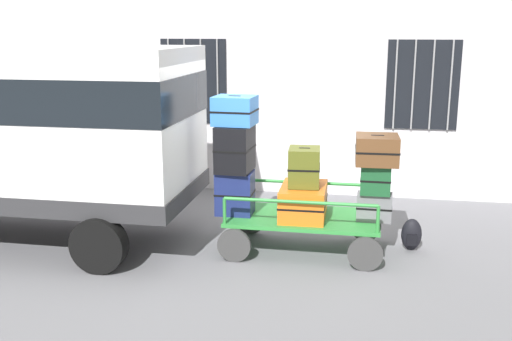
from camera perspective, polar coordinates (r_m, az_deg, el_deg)
The scene contains 14 objects.
ground_plane at distance 8.28m, azimuth 1.06°, elevation -7.24°, with size 40.00×40.00×0.00m, color slate.
building_wall at distance 10.65m, azimuth 3.73°, elevation 11.14°, with size 12.00×0.38×5.00m.
van at distance 8.80m, azimuth -21.70°, elevation 4.27°, with size 4.80×2.11×2.70m.
luggage_cart at distance 8.00m, azimuth 4.55°, elevation -5.06°, with size 2.10×1.16×0.49m.
cart_railing at distance 7.89m, azimuth 4.60°, elevation -2.36°, with size 1.97×1.02×0.36m.
suitcase_left_bottom at distance 7.99m, azimuth -2.03°, elevation -2.14°, with size 0.50×0.40×0.59m.
suitcase_left_middle at distance 7.87m, azimuth -2.03°, elevation 2.15°, with size 0.48×0.59×0.62m.
suitcase_left_top at distance 7.80m, azimuth -2.05°, elevation 5.79°, with size 0.57×0.52×0.38m.
suitcase_midleft_bottom at distance 7.90m, azimuth 4.58°, elevation -2.97°, with size 0.61×0.87×0.43m.
suitcase_midleft_middle at distance 7.79m, azimuth 4.65°, elevation 0.35°, with size 0.44×0.49×0.51m.
suitcase_center_bottom at distance 7.88m, azimuth 11.30°, elevation -3.45°, with size 0.46×0.27×0.37m.
suitcase_center_middle at distance 7.76m, azimuth 11.43°, elevation -0.82°, with size 0.39×0.32×0.39m.
suitcase_center_top at distance 7.71m, azimuth 11.55°, elevation 1.99°, with size 0.56×0.57×0.37m.
backpack at distance 8.32m, azimuth 14.71°, elevation -5.99°, with size 0.27×0.22×0.44m.
Camera 1 is at (1.24, -7.64, 2.94)m, focal length 41.62 mm.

